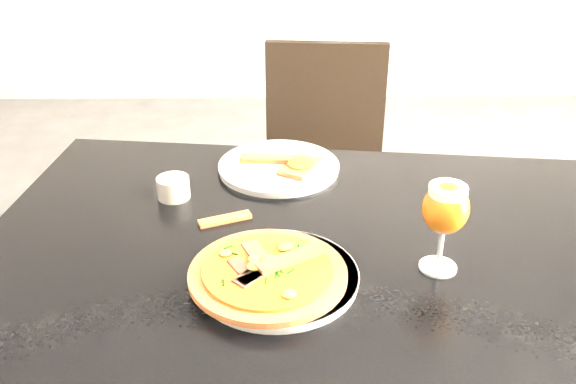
{
  "coord_description": "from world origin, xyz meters",
  "views": [
    {
      "loc": [
        -0.26,
        -0.78,
        1.39
      ],
      "look_at": [
        -0.25,
        0.25,
        0.83
      ],
      "focal_mm": 40.0,
      "sensor_mm": 36.0,
      "label": 1
    }
  ],
  "objects_px": {
    "dining_table": "(304,279)",
    "chair_far": "(323,173)",
    "pizza": "(268,272)",
    "beer_glass": "(446,209)"
  },
  "relations": [
    {
      "from": "chair_far",
      "to": "pizza",
      "type": "xyz_separation_m",
      "value": [
        -0.16,
        -0.95,
        0.3
      ]
    },
    {
      "from": "pizza",
      "to": "chair_far",
      "type": "bearing_deg",
      "value": 80.44
    },
    {
      "from": "beer_glass",
      "to": "chair_far",
      "type": "bearing_deg",
      "value": 98.25
    },
    {
      "from": "dining_table",
      "to": "chair_far",
      "type": "relative_size",
      "value": 1.49
    },
    {
      "from": "chair_far",
      "to": "beer_glass",
      "type": "xyz_separation_m",
      "value": [
        0.13,
        -0.91,
        0.39
      ]
    },
    {
      "from": "dining_table",
      "to": "chair_far",
      "type": "bearing_deg",
      "value": 90.23
    },
    {
      "from": "chair_far",
      "to": "beer_glass",
      "type": "relative_size",
      "value": 5.28
    },
    {
      "from": "chair_far",
      "to": "beer_glass",
      "type": "distance_m",
      "value": 1.0
    },
    {
      "from": "pizza",
      "to": "dining_table",
      "type": "bearing_deg",
      "value": 63.76
    },
    {
      "from": "chair_far",
      "to": "dining_table",
      "type": "bearing_deg",
      "value": -91.66
    }
  ]
}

